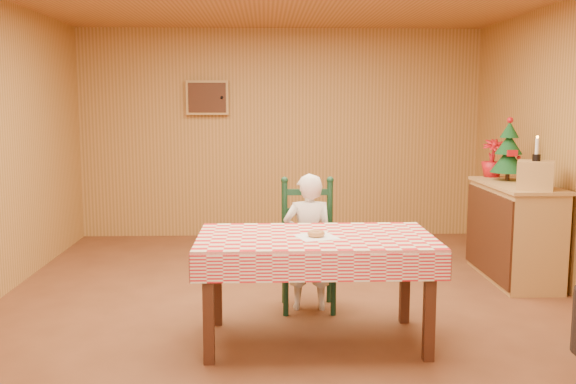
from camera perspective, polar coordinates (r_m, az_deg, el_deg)
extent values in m
plane|color=brown|center=(5.36, 0.08, -10.40)|extent=(6.00, 6.00, 0.00)
cube|color=#B48241|center=(8.10, -0.70, 5.20)|extent=(5.00, 0.10, 2.60)
cube|color=tan|center=(8.06, -7.17, 8.33)|extent=(0.52, 0.08, 0.42)
cube|color=#452212|center=(8.02, -7.20, 8.33)|extent=(0.46, 0.02, 0.36)
sphere|color=black|center=(7.99, -5.91, 8.35)|extent=(0.04, 0.04, 0.04)
cube|color=#452212|center=(4.50, 2.46, -4.50)|extent=(1.60, 0.90, 0.06)
cube|color=#452212|center=(4.24, -7.08, -10.58)|extent=(0.07, 0.07, 0.69)
cube|color=#452212|center=(4.36, 12.45, -10.20)|extent=(0.07, 0.07, 0.69)
cube|color=#452212|center=(4.95, -6.33, -7.86)|extent=(0.07, 0.07, 0.69)
cube|color=#452212|center=(5.05, 10.35, -7.62)|extent=(0.07, 0.07, 0.69)
cube|color=red|center=(4.49, 2.46, -4.01)|extent=(1.64, 0.94, 0.02)
cube|color=red|center=(4.06, 2.97, -6.76)|extent=(1.64, 0.02, 0.18)
cube|color=red|center=(4.97, 2.03, -4.01)|extent=(1.64, 0.02, 0.18)
cube|color=#37612C|center=(4.52, -8.01, -5.29)|extent=(0.02, 0.94, 0.18)
cube|color=#37612C|center=(4.65, 12.63, -5.05)|extent=(0.02, 0.94, 0.18)
cube|color=black|center=(5.27, 1.82, -5.87)|extent=(0.44, 0.40, 0.04)
cylinder|color=black|center=(5.16, -0.19, -8.77)|extent=(0.04, 0.04, 0.41)
cylinder|color=black|center=(5.18, 4.06, -8.71)|extent=(0.04, 0.04, 0.41)
cylinder|color=black|center=(5.48, -0.31, -7.75)|extent=(0.04, 0.04, 0.41)
cylinder|color=black|center=(5.51, 3.68, -7.70)|extent=(0.04, 0.04, 0.41)
cylinder|color=black|center=(5.36, -0.31, -2.13)|extent=(0.05, 0.05, 0.60)
sphere|color=black|center=(5.32, -0.31, 1.05)|extent=(0.06, 0.06, 0.06)
cylinder|color=black|center=(5.39, 3.73, -2.11)|extent=(0.05, 0.05, 0.60)
sphere|color=black|center=(5.34, 3.76, 1.06)|extent=(0.06, 0.06, 0.06)
cube|color=black|center=(5.39, 1.71, -3.38)|extent=(0.38, 0.03, 0.05)
cube|color=black|center=(5.36, 1.72, -1.70)|extent=(0.38, 0.03, 0.05)
cube|color=black|center=(5.34, 1.73, -0.01)|extent=(0.38, 0.03, 0.05)
imported|color=silver|center=(5.24, 1.83, -4.46)|extent=(0.41, 0.27, 1.12)
cube|color=white|center=(4.44, 2.51, -3.99)|extent=(0.33, 0.33, 0.00)
torus|color=#B37940|center=(4.43, 2.52, -3.71)|extent=(0.12, 0.12, 0.04)
cube|color=tan|center=(6.51, 19.50, -3.48)|extent=(0.50, 1.20, 0.90)
cube|color=tan|center=(6.44, 19.69, 0.58)|extent=(0.54, 1.24, 0.03)
cube|color=#452212|center=(6.42, 17.33, -3.54)|extent=(0.02, 1.20, 0.80)
cube|color=tan|center=(6.06, 21.14, 1.41)|extent=(0.40, 0.40, 0.25)
cylinder|color=#452212|center=(6.66, 18.92, 1.33)|extent=(0.04, 0.04, 0.08)
cone|color=#0D3C1A|center=(6.65, 18.98, 2.70)|extent=(0.34, 0.34, 0.24)
cone|color=#0D3C1A|center=(6.64, 19.05, 4.07)|extent=(0.26, 0.26, 0.20)
cone|color=#0D3C1A|center=(6.63, 19.10, 5.28)|extent=(0.18, 0.18, 0.16)
sphere|color=#B51018|center=(6.63, 19.14, 6.06)|extent=(0.06, 0.06, 0.06)
cube|color=#B51018|center=(6.50, 19.32, 3.28)|extent=(0.10, 0.02, 0.06)
sphere|color=#B51018|center=(6.62, 19.83, 2.90)|extent=(0.04, 0.04, 0.04)
sphere|color=#B51018|center=(6.66, 18.31, 3.60)|extent=(0.04, 0.04, 0.04)
sphere|color=#B51018|center=(6.73, 19.11, 4.46)|extent=(0.04, 0.04, 0.04)
imported|color=#B51018|center=(6.91, 17.71, 2.89)|extent=(0.26, 0.26, 0.39)
cylinder|color=black|center=(6.04, 21.21, 2.87)|extent=(0.07, 0.07, 0.06)
cylinder|color=white|center=(6.04, 21.26, 3.81)|extent=(0.03, 0.03, 0.14)
sphere|color=orange|center=(6.03, 21.30, 4.59)|extent=(0.02, 0.02, 0.02)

